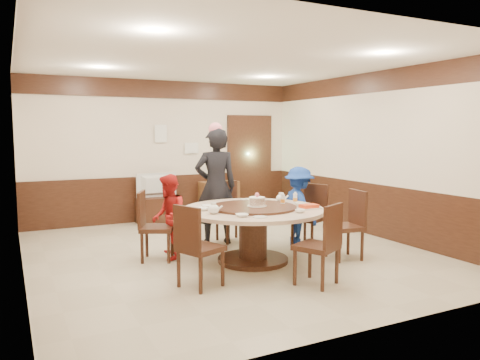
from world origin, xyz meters
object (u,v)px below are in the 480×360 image
person_standing (216,186)px  birthday_cake (257,202)px  television (158,185)px  thermos (220,172)px  person_red (169,217)px  tv_stand (159,210)px  side_cabinet (219,199)px  shrimp_platter (309,207)px  person_blue (299,207)px  banquet_table (253,224)px

person_standing → birthday_cake: person_standing is taller
television → thermos: thermos is taller
birthday_cake → person_red: bearing=145.5°
person_standing → tv_stand: 2.23m
side_cabinet → shrimp_platter: bearing=-94.9°
television → thermos: size_ratio=2.18×
television → side_cabinet: 1.37m
person_standing → shrimp_platter: 1.75m
person_blue → tv_stand: bearing=26.7°
television → side_cabinet: bearing=176.2°
person_red → shrimp_platter: 1.96m
birthday_cake → tv_stand: 3.42m
banquet_table → person_red: 1.20m
birthday_cake → shrimp_platter: birthday_cake is taller
person_blue → birthday_cake: bearing=116.4°
television → thermos: bearing=176.1°
banquet_table → person_standing: bearing=91.3°
thermos → tv_stand: bearing=-178.7°
person_red → person_standing: bearing=134.7°
birthday_cake → tv_stand: birthday_cake is taller
person_standing → television: bearing=-69.6°
person_standing → side_cabinet: 2.41m
person_blue → birthday_cake: 1.15m
birthday_cake → shrimp_platter: (0.60, -0.36, -0.07)m
banquet_table → thermos: thermos is taller
person_standing → television: 2.13m
person_red → shrimp_platter: bearing=72.2°
person_standing → side_cabinet: bearing=-103.4°
person_standing → side_cabinet: size_ratio=2.31×
person_red → birthday_cake: bearing=70.9°
person_red → television: (0.64, 2.64, 0.14)m
birthday_cake → person_blue: bearing=26.0°
tv_stand → thermos: 1.51m
tv_stand → side_cabinet: 1.32m
banquet_table → person_red: person_red is taller
person_red → person_blue: (2.05, -0.21, 0.02)m
person_red → tv_stand: (0.64, 2.64, -0.35)m
birthday_cake → thermos: bearing=74.2°
person_standing → person_red: (-0.96, -0.54, -0.32)m
shrimp_platter → tv_stand: size_ratio=0.35×
shrimp_platter → tv_stand: 3.87m
person_blue → side_cabinet: person_blue is taller
person_standing → birthday_cake: size_ratio=6.89×
banquet_table → birthday_cake: (0.04, -0.04, 0.31)m
thermos → banquet_table: bearing=-106.6°
person_blue → thermos: size_ratio=3.29×
banquet_table → side_cabinet: 3.48m
tv_stand → person_standing: bearing=-81.3°
birthday_cake → television: bearing=96.7°
person_blue → television: bearing=26.7°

